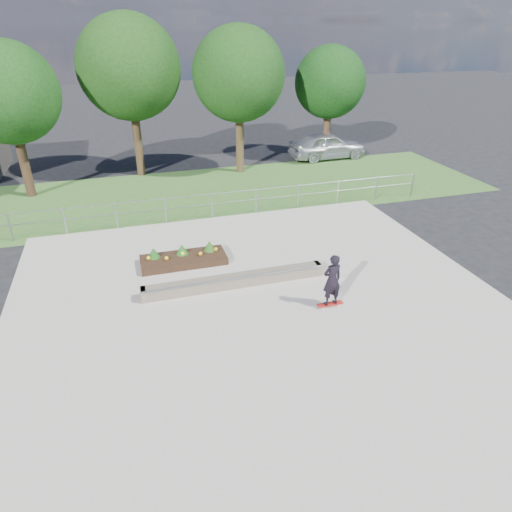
% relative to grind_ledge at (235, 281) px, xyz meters
% --- Properties ---
extents(ground, '(120.00, 120.00, 0.00)m').
position_rel_grind_ledge_xyz_m(ground, '(0.49, -1.57, -0.26)').
color(ground, black).
rests_on(ground, ground).
extents(grass_verge, '(30.00, 8.00, 0.02)m').
position_rel_grind_ledge_xyz_m(grass_verge, '(0.49, 9.43, -0.25)').
color(grass_verge, '#2F5522').
rests_on(grass_verge, ground).
extents(concrete_slab, '(15.00, 15.00, 0.06)m').
position_rel_grind_ledge_xyz_m(concrete_slab, '(0.49, -1.57, -0.23)').
color(concrete_slab, '#9B9489').
rests_on(concrete_slab, ground).
extents(fence, '(20.06, 0.06, 1.20)m').
position_rel_grind_ledge_xyz_m(fence, '(0.49, 5.93, 0.51)').
color(fence, gray).
rests_on(fence, ground).
extents(tree_far_left, '(4.55, 4.55, 7.15)m').
position_rel_grind_ledge_xyz_m(tree_far_left, '(-7.51, 11.43, 4.59)').
color(tree_far_left, black).
rests_on(tree_far_left, ground).
extents(tree_mid_left, '(5.25, 5.25, 8.25)m').
position_rel_grind_ledge_xyz_m(tree_mid_left, '(-2.01, 13.43, 5.34)').
color(tree_mid_left, '#302013').
rests_on(tree_mid_left, ground).
extents(tree_mid_right, '(4.90, 4.90, 7.70)m').
position_rel_grind_ledge_xyz_m(tree_mid_right, '(3.49, 12.43, 4.97)').
color(tree_mid_right, '#362715').
rests_on(tree_mid_right, ground).
extents(tree_far_right, '(4.20, 4.20, 6.60)m').
position_rel_grind_ledge_xyz_m(tree_far_right, '(9.49, 13.93, 4.21)').
color(tree_far_right, '#382316').
rests_on(tree_far_right, ground).
extents(grind_ledge, '(6.00, 0.44, 0.43)m').
position_rel_grind_ledge_xyz_m(grind_ledge, '(0.00, 0.00, 0.00)').
color(grind_ledge, brown).
rests_on(grind_ledge, concrete_slab).
extents(planter_bed, '(3.00, 1.20, 0.61)m').
position_rel_grind_ledge_xyz_m(planter_bed, '(-1.35, 2.13, -0.02)').
color(planter_bed, black).
rests_on(planter_bed, concrete_slab).
extents(skateboarder, '(0.80, 0.46, 1.73)m').
position_rel_grind_ledge_xyz_m(skateboarder, '(2.47, -1.95, 0.70)').
color(skateboarder, silver).
rests_on(skateboarder, concrete_slab).
extents(parked_car, '(4.82, 2.07, 1.62)m').
position_rel_grind_ledge_xyz_m(parked_car, '(9.45, 13.56, 0.55)').
color(parked_car, '#A1A5AA').
rests_on(parked_car, ground).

